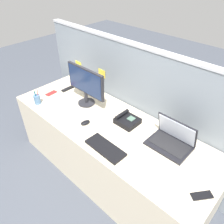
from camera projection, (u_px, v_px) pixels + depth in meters
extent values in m
plane|color=#424751|center=(109.00, 171.00, 2.65)|extent=(10.00, 10.00, 0.00)
cube|color=beige|center=(109.00, 149.00, 2.44)|extent=(2.27, 0.80, 0.73)
cube|color=gray|center=(136.00, 108.00, 2.50)|extent=(2.73, 0.06, 1.39)
cube|color=#B7BAC1|center=(141.00, 46.00, 2.08)|extent=(2.73, 0.07, 0.02)
cube|color=yellow|center=(102.00, 73.00, 2.60)|extent=(0.11, 0.01, 0.09)
cube|color=yellow|center=(78.00, 65.00, 2.86)|extent=(0.11, 0.01, 0.10)
cylinder|color=#232328|center=(87.00, 103.00, 2.51)|extent=(0.19, 0.19, 0.02)
cylinder|color=#232328|center=(86.00, 97.00, 2.47)|extent=(0.04, 0.04, 0.13)
cube|color=#232328|center=(86.00, 81.00, 2.36)|extent=(0.53, 0.03, 0.30)
cube|color=#19284C|center=(85.00, 81.00, 2.35)|extent=(0.50, 0.01, 0.27)
cube|color=black|center=(169.00, 146.00, 1.96)|extent=(0.37, 0.26, 0.02)
cube|color=black|center=(169.00, 144.00, 1.96)|extent=(0.33, 0.19, 0.00)
cube|color=black|center=(177.00, 130.00, 1.95)|extent=(0.37, 0.08, 0.23)
cube|color=silver|center=(176.00, 130.00, 1.94)|extent=(0.35, 0.06, 0.21)
cube|color=black|center=(127.00, 121.00, 2.21)|extent=(0.21, 0.20, 0.06)
cube|color=#4C6B5B|center=(131.00, 119.00, 2.20)|extent=(0.06, 0.07, 0.01)
cylinder|color=black|center=(122.00, 114.00, 2.23)|extent=(0.04, 0.18, 0.04)
cube|color=black|center=(105.00, 148.00, 1.94)|extent=(0.38, 0.17, 0.02)
ellipsoid|color=black|center=(85.00, 123.00, 2.21)|extent=(0.07, 0.11, 0.03)
cylinder|color=#4C7093|center=(37.00, 99.00, 2.49)|extent=(0.07, 0.07, 0.10)
cylinder|color=blue|center=(36.00, 96.00, 2.44)|extent=(0.02, 0.02, 0.13)
cylinder|color=red|center=(38.00, 95.00, 2.45)|extent=(0.02, 0.02, 0.14)
cylinder|color=#238438|center=(36.00, 95.00, 2.45)|extent=(0.03, 0.02, 0.14)
cube|color=black|center=(202.00, 196.00, 1.57)|extent=(0.14, 0.16, 0.01)
cube|color=#B22323|center=(51.00, 93.00, 2.69)|extent=(0.07, 0.14, 0.01)
cube|color=black|center=(68.00, 89.00, 2.76)|extent=(0.05, 0.17, 0.02)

